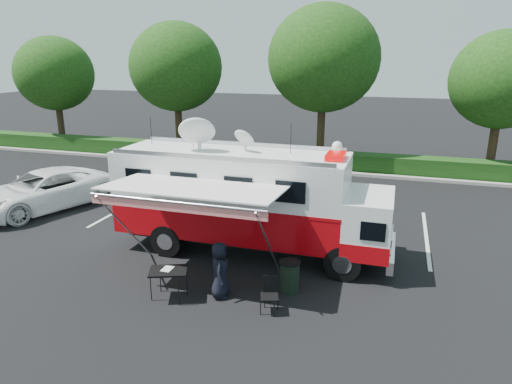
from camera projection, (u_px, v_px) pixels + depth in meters
ground_plane at (251, 252)px, 14.85m from camera, size 120.00×120.00×0.00m
back_border at (344, 77)px, 24.87m from camera, size 60.00×6.14×8.87m
stall_lines at (263, 220)px, 17.73m from camera, size 24.12×5.50×0.01m
command_truck at (249, 199)px, 14.35m from camera, size 8.73×2.40×4.19m
awning at (191, 192)px, 12.03m from camera, size 4.76×2.47×2.88m
white_suv at (45, 209)px, 19.02m from camera, size 4.48×6.28×1.59m
person at (221, 296)px, 12.13m from camera, size 0.69×0.86×1.54m
folding_table at (168, 272)px, 11.81m from camera, size 1.15×0.98×0.82m
folding_chair at (271, 291)px, 11.32m from camera, size 0.55×0.58×0.92m
trash_bin at (290, 276)px, 12.28m from camera, size 0.58×0.58×0.87m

